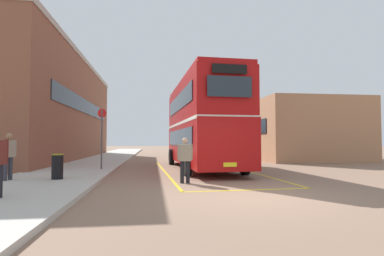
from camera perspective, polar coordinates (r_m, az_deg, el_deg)
name	(u,v)px	position (r m, az deg, el deg)	size (l,w,h in m)	color
ground_plane	(188,161)	(22.65, -0.72, -6.31)	(135.60, 135.60, 0.00)	#846651
sidewalk_left	(104,159)	(25.18, -16.31, -5.67)	(4.00, 57.60, 0.14)	#B2ADA3
brick_building_left	(53,109)	(26.85, -24.88, 3.30)	(5.31, 22.71, 8.20)	brown
depot_building_right	(287,131)	(28.49, 17.55, -0.62)	(7.85, 13.24, 4.75)	#AD7A56
double_decker_bus	(201,123)	(16.55, 1.80, 0.97)	(3.23, 10.53, 4.75)	black
single_deck_bus	(200,140)	(34.23, 1.51, -2.26)	(3.54, 10.12, 3.02)	black
pedestrian_boarding	(185,157)	(10.93, -1.33, -5.52)	(0.55, 0.28, 1.64)	black
pedestrian_waiting_near	(8,153)	(12.48, -31.45, -4.07)	(0.39, 0.52, 1.66)	#2D2D38
litter_bin	(57,166)	(12.04, -24.13, -6.66)	(0.42, 0.42, 0.91)	black
bus_stop_sign	(102,133)	(15.62, -16.72, -0.90)	(0.44, 0.11, 2.99)	#4C4C51
bay_marking_yellow	(209,172)	(14.69, 3.21, -8.39)	(4.83, 12.62, 0.01)	gold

